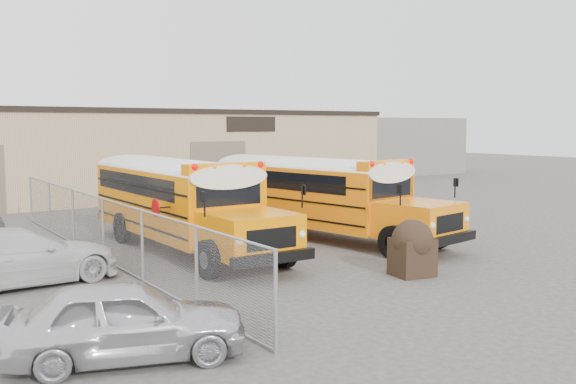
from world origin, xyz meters
TOP-DOWN VIEW (x-y plane):
  - ground at (0.00, 0.00)m, footprint 120.00×120.00m
  - warehouse at (-0.00, 19.99)m, footprint 30.20×10.20m
  - chainlink_fence at (-6.00, 3.00)m, footprint 0.07×18.07m
  - distant_building_right at (24.00, 24.00)m, footprint 10.00×8.00m
  - school_bus_left at (-3.48, 9.33)m, footprint 2.95×9.76m
  - school_bus_right at (0.38, 8.35)m, footprint 3.95×9.79m
  - tarp_bundle at (-0.03, -3.18)m, footprint 1.10×1.06m
  - car_silver at (-8.19, -4.86)m, footprint 4.22×2.73m
  - car_white at (-8.61, 1.38)m, footprint 4.96×2.37m

SIDE VIEW (x-z plane):
  - ground at x=0.00m, z-range 0.00..0.00m
  - car_silver at x=-8.19m, z-range 0.00..1.34m
  - car_white at x=-8.61m, z-range 0.00..1.39m
  - tarp_bundle at x=-0.03m, z-range 0.02..1.47m
  - chainlink_fence at x=-6.00m, z-range 0.00..1.80m
  - school_bus_right at x=0.38m, z-range 0.22..3.01m
  - school_bus_left at x=-3.48m, z-range 0.22..3.07m
  - distant_building_right at x=24.00m, z-range 0.00..4.40m
  - warehouse at x=0.00m, z-range 0.04..4.71m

